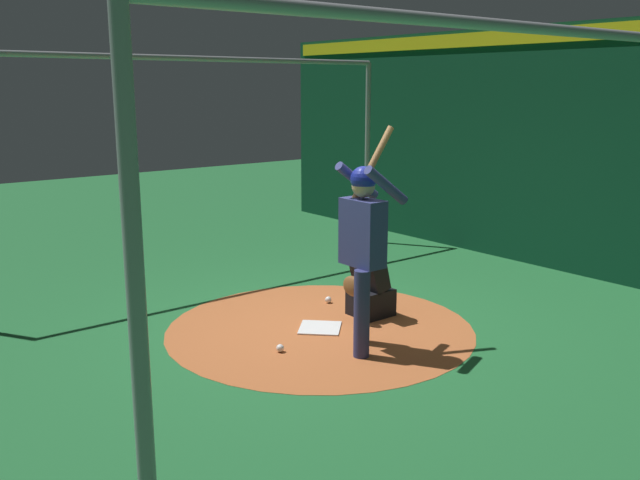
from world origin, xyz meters
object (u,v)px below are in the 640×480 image
catcher (368,282)px  baseball_1 (280,348)px  batter (363,240)px  baseball_0 (328,300)px  home_plate (320,328)px

catcher → baseball_1: 1.44m
batter → baseball_1: size_ratio=28.49×
baseball_0 → baseball_1: same height
batter → baseball_1: 1.30m
home_plate → baseball_1: bearing=21.2°
baseball_0 → batter: bearing=63.5°
home_plate → baseball_1: baseball_1 is taller
baseball_0 → home_plate: bearing=45.1°
batter → catcher: 1.20m
catcher → baseball_0: catcher is taller
batter → baseball_1: batter is taller
home_plate → catcher: catcher is taller
batter → baseball_0: (-0.65, -1.31, -1.03)m
baseball_1 → batter: bearing=147.8°
catcher → baseball_1: bearing=11.1°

